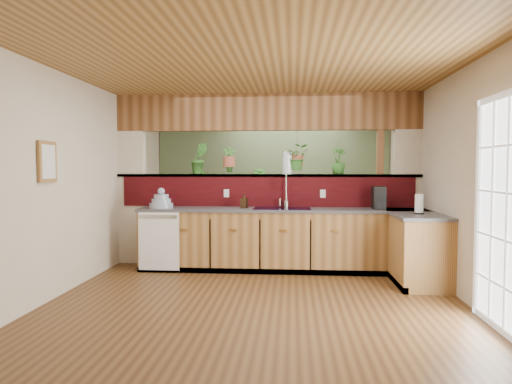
# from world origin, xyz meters

# --- Properties ---
(ground) EXTENTS (4.60, 7.00, 0.01)m
(ground) POSITION_xyz_m (0.00, 0.00, 0.00)
(ground) COLOR #4F3218
(ground) RESTS_ON ground
(ceiling) EXTENTS (4.60, 7.00, 0.01)m
(ceiling) POSITION_xyz_m (0.00, 0.00, 2.60)
(ceiling) COLOR brown
(ceiling) RESTS_ON ground
(wall_back) EXTENTS (4.60, 0.02, 2.60)m
(wall_back) POSITION_xyz_m (0.00, 3.50, 1.30)
(wall_back) COLOR beige
(wall_back) RESTS_ON ground
(wall_front) EXTENTS (4.60, 0.02, 2.60)m
(wall_front) POSITION_xyz_m (0.00, -3.50, 1.30)
(wall_front) COLOR beige
(wall_front) RESTS_ON ground
(wall_left) EXTENTS (0.02, 7.00, 2.60)m
(wall_left) POSITION_xyz_m (-2.30, 0.00, 1.30)
(wall_left) COLOR beige
(wall_left) RESTS_ON ground
(wall_right) EXTENTS (0.02, 7.00, 2.60)m
(wall_right) POSITION_xyz_m (2.30, 0.00, 1.30)
(wall_right) COLOR beige
(wall_right) RESTS_ON ground
(pass_through_partition) EXTENTS (4.60, 0.21, 2.60)m
(pass_through_partition) POSITION_xyz_m (0.03, 1.35, 1.19)
(pass_through_partition) COLOR beige
(pass_through_partition) RESTS_ON ground
(pass_through_ledge) EXTENTS (4.60, 0.21, 0.04)m
(pass_through_ledge) POSITION_xyz_m (0.00, 1.35, 1.37)
(pass_through_ledge) COLOR brown
(pass_through_ledge) RESTS_ON ground
(header_beam) EXTENTS (4.60, 0.15, 0.55)m
(header_beam) POSITION_xyz_m (0.00, 1.35, 2.33)
(header_beam) COLOR brown
(header_beam) RESTS_ON ground
(sage_backwall) EXTENTS (4.55, 0.02, 2.55)m
(sage_backwall) POSITION_xyz_m (0.00, 3.48, 1.30)
(sage_backwall) COLOR #5C704C
(sage_backwall) RESTS_ON ground
(countertop) EXTENTS (4.14, 1.52, 0.90)m
(countertop) POSITION_xyz_m (0.84, 0.87, 0.45)
(countertop) COLOR brown
(countertop) RESTS_ON ground
(dishwasher) EXTENTS (0.58, 0.03, 0.82)m
(dishwasher) POSITION_xyz_m (-1.48, 0.66, 0.46)
(dishwasher) COLOR white
(dishwasher) RESTS_ON ground
(navy_sink) EXTENTS (0.82, 0.50, 0.18)m
(navy_sink) POSITION_xyz_m (0.25, 0.98, 0.82)
(navy_sink) COLOR black
(navy_sink) RESTS_ON countertop
(french_door) EXTENTS (0.06, 1.02, 2.16)m
(french_door) POSITION_xyz_m (2.27, -1.30, 1.05)
(french_door) COLOR white
(french_door) RESTS_ON ground
(framed_print) EXTENTS (0.04, 0.35, 0.45)m
(framed_print) POSITION_xyz_m (-2.27, -0.80, 1.55)
(framed_print) COLOR brown
(framed_print) RESTS_ON wall_left
(faucet) EXTENTS (0.22, 0.22, 0.49)m
(faucet) POSITION_xyz_m (0.30, 1.13, 1.16)
(faucet) COLOR #B7B7B2
(faucet) RESTS_ON countertop
(dish_stack) EXTENTS (0.34, 0.34, 0.30)m
(dish_stack) POSITION_xyz_m (-1.50, 0.87, 0.99)
(dish_stack) COLOR #8793AF
(dish_stack) RESTS_ON countertop
(soap_dispenser) EXTENTS (0.12, 0.12, 0.21)m
(soap_dispenser) POSITION_xyz_m (-0.30, 1.00, 1.00)
(soap_dispenser) COLOR #332212
(soap_dispenser) RESTS_ON countertop
(coffee_maker) EXTENTS (0.17, 0.29, 0.32)m
(coffee_maker) POSITION_xyz_m (1.62, 0.97, 1.05)
(coffee_maker) COLOR black
(coffee_maker) RESTS_ON countertop
(paper_towel) EXTENTS (0.12, 0.12, 0.27)m
(paper_towel) POSITION_xyz_m (2.00, 0.32, 1.02)
(paper_towel) COLOR black
(paper_towel) RESTS_ON countertop
(glass_jar) EXTENTS (0.16, 0.16, 0.36)m
(glass_jar) POSITION_xyz_m (0.32, 1.35, 1.57)
(glass_jar) COLOR silver
(glass_jar) RESTS_ON pass_through_ledge
(ledge_plant_left) EXTENTS (0.33, 0.30, 0.48)m
(ledge_plant_left) POSITION_xyz_m (-1.04, 1.35, 1.63)
(ledge_plant_left) COLOR #2F6924
(ledge_plant_left) RESTS_ON pass_through_ledge
(ledge_plant_right) EXTENTS (0.30, 0.30, 0.41)m
(ledge_plant_right) POSITION_xyz_m (1.08, 1.35, 1.59)
(ledge_plant_right) COLOR #2F6924
(ledge_plant_right) RESTS_ON pass_through_ledge
(hanging_plant_a) EXTENTS (0.24, 0.19, 0.55)m
(hanging_plant_a) POSITION_xyz_m (-0.57, 1.35, 1.74)
(hanging_plant_a) COLOR brown
(hanging_plant_a) RESTS_ON header_beam
(hanging_plant_b) EXTENTS (0.35, 0.31, 0.53)m
(hanging_plant_b) POSITION_xyz_m (0.47, 1.35, 1.81)
(hanging_plant_b) COLOR brown
(hanging_plant_b) RESTS_ON header_beam
(shelving_console) EXTENTS (1.56, 0.62, 1.01)m
(shelving_console) POSITION_xyz_m (-0.78, 3.25, 0.50)
(shelving_console) COLOR black
(shelving_console) RESTS_ON ground
(shelf_plant_a) EXTENTS (0.27, 0.22, 0.44)m
(shelf_plant_a) POSITION_xyz_m (-1.36, 3.25, 1.22)
(shelf_plant_a) COLOR #2F6924
(shelf_plant_a) RESTS_ON shelving_console
(shelf_plant_b) EXTENTS (0.32, 0.32, 0.48)m
(shelf_plant_b) POSITION_xyz_m (-0.25, 3.25, 1.24)
(shelf_plant_b) COLOR #2F6924
(shelf_plant_b) RESTS_ON shelving_console
(floor_plant) EXTENTS (0.77, 0.71, 0.72)m
(floor_plant) POSITION_xyz_m (1.23, 2.23, 0.36)
(floor_plant) COLOR #2F6924
(floor_plant) RESTS_ON ground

